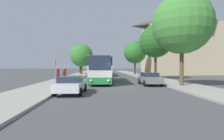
# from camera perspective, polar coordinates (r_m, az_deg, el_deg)

# --- Properties ---
(ground_plane) EXTENTS (300.00, 300.00, 0.00)m
(ground_plane) POSITION_cam_1_polar(r_m,az_deg,el_deg) (17.97, 1.70, -5.48)
(ground_plane) COLOR #4C4C4F
(ground_plane) RESTS_ON ground
(sidewalk_left) EXTENTS (4.00, 120.00, 0.15)m
(sidewalk_left) POSITION_cam_1_polar(r_m,az_deg,el_deg) (18.68, -20.30, -5.07)
(sidewalk_left) COLOR #A39E93
(sidewalk_left) RESTS_ON ground_plane
(sidewalk_right) EXTENTS (4.00, 120.00, 0.15)m
(sidewalk_right) POSITION_cam_1_polar(r_m,az_deg,el_deg) (19.85, 22.33, -4.72)
(sidewalk_right) COLOR #A39E93
(sidewalk_right) RESTS_ON ground_plane
(building_right_background) EXTENTS (21.11, 13.72, 16.78)m
(building_right_background) POSITION_cam_1_polar(r_m,az_deg,el_deg) (51.53, 22.90, 8.13)
(building_right_background) COLOR #C6B28E
(building_right_background) RESTS_ON ground_plane
(bus_front) EXTENTS (3.06, 10.94, 3.22)m
(bus_front) POSITION_cam_1_polar(r_m,az_deg,el_deg) (22.78, -3.38, 0.27)
(bus_front) COLOR #238942
(bus_front) RESTS_ON ground_plane
(bus_middle) EXTENTS (3.01, 12.21, 3.35)m
(bus_middle) POSITION_cam_1_polar(r_m,az_deg,el_deg) (39.11, -3.56, 0.76)
(bus_middle) COLOR #2D519E
(bus_middle) RESTS_ON ground_plane
(bus_rear) EXTENTS (2.88, 11.15, 3.34)m
(bus_rear) POSITION_cam_1_polar(r_m,az_deg,el_deg) (52.66, -3.56, 0.86)
(bus_rear) COLOR gray
(bus_rear) RESTS_ON ground_plane
(parked_car_left_curb) EXTENTS (2.10, 4.22, 1.34)m
(parked_car_left_curb) POSITION_cam_1_polar(r_m,az_deg,el_deg) (13.77, -13.18, -4.57)
(parked_car_left_curb) COLOR silver
(parked_car_left_curb) RESTS_ON ground_plane
(parked_car_right_near) EXTENTS (2.01, 4.13, 1.40)m
(parked_car_right_near) POSITION_cam_1_polar(r_m,az_deg,el_deg) (19.94, 12.24, -2.70)
(parked_car_right_near) COLOR slate
(parked_car_right_near) RESTS_ON ground_plane
(bus_stop_sign) EXTENTS (0.08, 0.45, 2.74)m
(bus_stop_sign) POSITION_cam_1_polar(r_m,az_deg,el_deg) (20.79, -18.01, 0.46)
(bus_stop_sign) COLOR gray
(bus_stop_sign) RESTS_ON sidewalk_left
(pedestrian_waiting_near) EXTENTS (0.36, 0.36, 1.86)m
(pedestrian_waiting_near) POSITION_cam_1_polar(r_m,az_deg,el_deg) (22.40, -15.21, -1.38)
(pedestrian_waiting_near) COLOR #23232D
(pedestrian_waiting_near) RESTS_ON sidewalk_left
(pedestrian_waiting_far) EXTENTS (0.36, 0.36, 1.88)m
(pedestrian_waiting_far) POSITION_cam_1_polar(r_m,az_deg,el_deg) (22.03, -17.26, -1.41)
(pedestrian_waiting_far) COLOR #23232D
(pedestrian_waiting_far) RESTS_ON sidewalk_left
(tree_left_near) EXTENTS (5.82, 5.82, 7.67)m
(tree_left_near) POSITION_cam_1_polar(r_m,az_deg,el_deg) (45.71, -9.92, 4.71)
(tree_left_near) COLOR #513D23
(tree_left_near) RESTS_ON sidewalk_left
(tree_left_far) EXTENTS (4.33, 4.33, 8.16)m
(tree_left_far) POSITION_cam_1_polar(r_m,az_deg,el_deg) (49.25, -10.40, 5.86)
(tree_left_far) COLOR #47331E
(tree_left_far) RESTS_ON sidewalk_left
(tree_right_near) EXTENTS (5.41, 5.41, 8.06)m
(tree_right_near) POSITION_cam_1_polar(r_m,az_deg,el_deg) (42.68, 7.51, 5.76)
(tree_right_near) COLOR #47331E
(tree_right_near) RESTS_ON sidewalk_right
(tree_right_mid) EXTENTS (5.22, 5.22, 8.58)m
(tree_right_mid) POSITION_cam_1_polar(r_m,az_deg,el_deg) (29.41, 14.04, 9.01)
(tree_right_mid) COLOR #47331E
(tree_right_mid) RESTS_ON sidewalk_right
(tree_right_far) EXTENTS (6.12, 6.12, 9.34)m
(tree_right_far) POSITION_cam_1_polar(r_m,az_deg,el_deg) (19.83, 21.88, 13.73)
(tree_right_far) COLOR brown
(tree_right_far) RESTS_ON sidewalk_right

